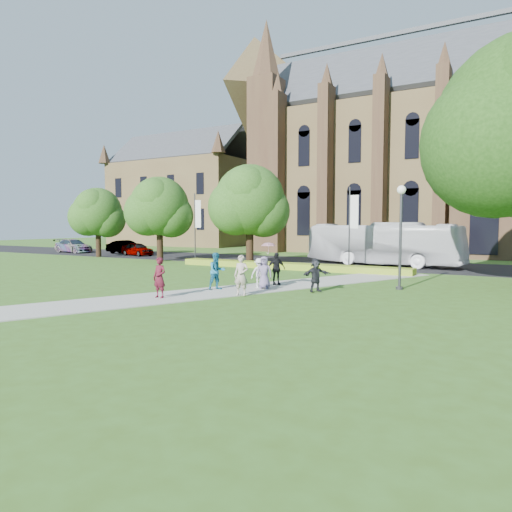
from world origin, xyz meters
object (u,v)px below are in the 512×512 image
Objects in this scene: car_1 at (127,247)px; pedestrian_0 at (159,278)px; streetlamp at (401,224)px; tour_coach at (383,244)px; car_2 at (73,246)px; car_0 at (137,249)px.

pedestrian_0 is (24.21, -21.82, 0.19)m from car_1.
tour_coach is at bearing 107.60° from streetlamp.
pedestrian_0 is at bearing -118.52° from car_2.
car_1 is at bearing 157.45° from streetlamp.
pedestrian_0 reaches higher than car_1.
car_2 is at bearing 99.76° from car_0.
car_1 is at bearing 97.96° from tour_coach.
tour_coach is at bearing -75.49° from car_0.
streetlamp is 31.71m from car_0.
streetlamp is 1.29× the size of car_0.
tour_coach reaches higher than car_0.
car_0 is at bearing 158.26° from streetlamp.
car_1 is 32.59m from pedestrian_0.
tour_coach is 2.34× the size of car_2.
car_0 is (-25.22, -1.34, -1.02)m from tour_coach.
car_2 is 37.04m from pedestrian_0.
car_2 is at bearing 91.72° from car_1.
streetlamp is 13.77m from tour_coach.
car_1 is (-3.49, 1.93, 0.05)m from car_0.
tour_coach is at bearing -83.82° from car_2.
pedestrian_0 is at bearing 177.17° from tour_coach.
streetlamp reaches higher than car_2.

